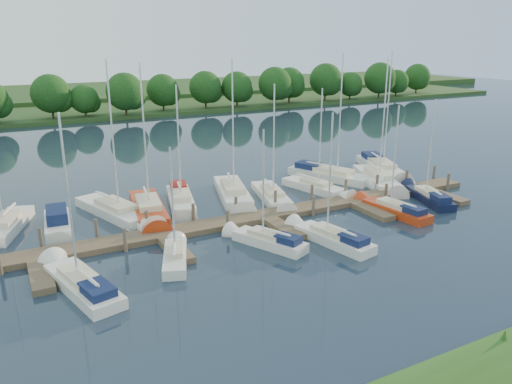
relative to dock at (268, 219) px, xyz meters
name	(u,v)px	position (x,y,z in m)	size (l,w,h in m)	color
ground	(325,258)	(0.00, -7.31, -0.20)	(260.00, 260.00, 0.00)	#182331
dock	(268,219)	(0.00, 0.00, 0.00)	(40.00, 6.00, 0.40)	#4B3D2A
mooring_pilings	(261,209)	(0.00, 1.13, 0.40)	(38.24, 2.84, 2.00)	#473D33
far_shore	(96,108)	(0.00, 67.69, 0.10)	(180.00, 30.00, 0.60)	#20431A
distant_hill	(75,93)	(0.00, 92.69, 0.50)	(220.00, 40.00, 1.40)	#364E22
treeline	(109,94)	(0.08, 54.82, 3.89)	(146.37, 8.98, 8.32)	#38281C
sailboat_n_0	(6,229)	(-17.49, 6.63, 0.08)	(4.02, 7.78, 10.14)	silver
motorboat	(58,224)	(-14.14, 5.52, 0.17)	(2.22, 6.20, 1.87)	silver
sailboat_n_2	(118,213)	(-9.74, 6.32, 0.07)	(4.69, 9.66, 12.17)	silver
sailboat_n_3	(149,211)	(-7.50, 5.53, 0.08)	(3.42, 9.48, 11.96)	#B43110
sailboat_n_4	(181,202)	(-4.58, 6.49, 0.14)	(3.42, 7.93, 10.20)	silver
sailboat_n_5	(233,195)	(0.07, 6.32, 0.08)	(4.35, 9.55, 12.10)	silver
sailboat_n_6	(273,197)	(2.75, 4.25, 0.07)	(3.38, 7.98, 10.02)	silver
sailboat_n_7	(316,188)	(7.48, 4.65, 0.07)	(3.28, 7.43, 9.43)	silver
sailboat_n_8	(333,176)	(11.07, 7.13, 0.13)	(5.67, 9.48, 12.26)	silver
sailboat_n_9	(378,181)	(13.94, 3.96, 0.08)	(4.94, 9.23, 11.87)	silver
sailboat_n_10	(381,168)	(17.22, 7.24, 0.13)	(5.00, 9.78, 12.39)	silver
sailboat_s_0	(81,284)	(-14.15, -4.46, 0.11)	(3.42, 7.95, 9.96)	silver
sailboat_s_1	(175,257)	(-8.44, -3.45, 0.08)	(2.92, 5.64, 7.45)	silver
sailboat_s_2	(267,241)	(-2.26, -3.96, 0.12)	(3.58, 6.07, 8.07)	silver
sailboat_s_3	(331,238)	(1.76, -5.53, 0.12)	(2.81, 7.10, 9.03)	silver
sailboat_s_4	(394,210)	(9.43, -3.15, 0.12)	(2.26, 6.86, 8.76)	#B43110
sailboat_s_5	(428,197)	(14.27, -1.95, 0.11)	(3.30, 6.84, 8.78)	black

